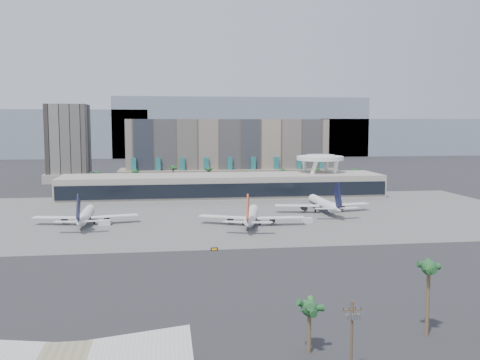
{
  "coord_description": "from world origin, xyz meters",
  "views": [
    {
      "loc": [
        -29.97,
        -172.28,
        39.04
      ],
      "look_at": [
        -0.57,
        40.0,
        16.47
      ],
      "focal_mm": 40.0,
      "sensor_mm": 36.0,
      "label": 1
    }
  ],
  "objects": [
    {
      "name": "ground",
      "position": [
        0.0,
        0.0,
        0.0
      ],
      "size": [
        900.0,
        900.0,
        0.0
      ],
      "primitive_type": "plane",
      "color": "#232326",
      "rests_on": "ground"
    },
    {
      "name": "apron_pad",
      "position": [
        0.0,
        55.0,
        0.03
      ],
      "size": [
        260.0,
        130.0,
        0.06
      ],
      "primitive_type": "cube",
      "color": "#5B5B59",
      "rests_on": "ground"
    },
    {
      "name": "mountain_ridge",
      "position": [
        27.88,
        470.0,
        29.89
      ],
      "size": [
        680.0,
        60.0,
        70.0
      ],
      "color": "gray",
      "rests_on": "ground"
    },
    {
      "name": "hotel",
      "position": [
        10.0,
        174.41,
        16.81
      ],
      "size": [
        140.0,
        30.0,
        42.0
      ],
      "color": "gray",
      "rests_on": "ground"
    },
    {
      "name": "office_tower",
      "position": [
        -95.0,
        200.0,
        22.94
      ],
      "size": [
        30.0,
        30.0,
        52.0
      ],
      "color": "black",
      "rests_on": "ground"
    },
    {
      "name": "terminal",
      "position": [
        0.0,
        109.84,
        6.52
      ],
      "size": [
        170.0,
        32.5,
        14.5
      ],
      "color": "#B5AC9F",
      "rests_on": "ground"
    },
    {
      "name": "saucer_structure",
      "position": [
        55.0,
        116.0,
        18.45
      ],
      "size": [
        26.0,
        26.0,
        21.89
      ],
      "color": "white",
      "rests_on": "ground"
    },
    {
      "name": "palm_row",
      "position": [
        7.0,
        145.0,
        10.5
      ],
      "size": [
        157.8,
        2.8,
        13.1
      ],
      "color": "brown",
      "rests_on": "ground"
    },
    {
      "name": "utility_pole",
      "position": [
        -2.0,
        -96.09,
        7.14
      ],
      "size": [
        3.2,
        0.85,
        12.0
      ],
      "color": "#4C3826",
      "rests_on": "ground"
    },
    {
      "name": "airliner_left",
      "position": [
        -61.41,
        38.66,
        3.63
      ],
      "size": [
        40.48,
        41.64,
        14.38
      ],
      "rotation": [
        0.0,
        0.0,
        0.01
      ],
      "color": "white",
      "rests_on": "ground"
    },
    {
      "name": "airliner_centre",
      "position": [
        2.17,
        28.4,
        3.71
      ],
      "size": [
        40.42,
        42.0,
        14.71
      ],
      "rotation": [
        0.0,
        0.0,
        -0.23
      ],
      "color": "white",
      "rests_on": "ground"
    },
    {
      "name": "airliner_right",
      "position": [
        38.66,
        53.98,
        3.88
      ],
      "size": [
        43.33,
        44.58,
        15.39
      ],
      "rotation": [
        0.0,
        0.0,
        0.01
      ],
      "color": "white",
      "rests_on": "ground"
    },
    {
      "name": "service_vehicle_a",
      "position": [
        -53.89,
        36.14,
        1.12
      ],
      "size": [
        4.84,
        2.8,
        2.25
      ],
      "primitive_type": "cube",
      "rotation": [
        0.0,
        0.0,
        -0.12
      ],
      "color": "silver",
      "rests_on": "ground"
    },
    {
      "name": "service_vehicle_b",
      "position": [
        25.1,
        30.88,
        0.98
      ],
      "size": [
        4.08,
        2.67,
        1.97
      ],
      "primitive_type": "cube",
      "rotation": [
        0.0,
        0.0,
        0.13
      ],
      "color": "silver",
      "rests_on": "ground"
    },
    {
      "name": "taxiway_sign",
      "position": [
        -15.68,
        -10.98,
        0.5
      ],
      "size": [
        2.24,
        0.5,
        1.01
      ],
      "rotation": [
        0.0,
        0.0,
        0.07
      ],
      "color": "black",
      "rests_on": "ground"
    },
    {
      "name": "near_palm_a",
      "position": [
        -6.24,
        -86.86,
        6.5
      ],
      "size": [
        6.0,
        6.0,
        9.28
      ],
      "color": "brown",
      "rests_on": "ground"
    },
    {
      "name": "near_palm_b",
      "position": [
        17.39,
        -82.49,
        11.42
      ],
      "size": [
        6.0,
        6.0,
        14.31
      ],
      "color": "brown",
      "rests_on": "ground"
    }
  ]
}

